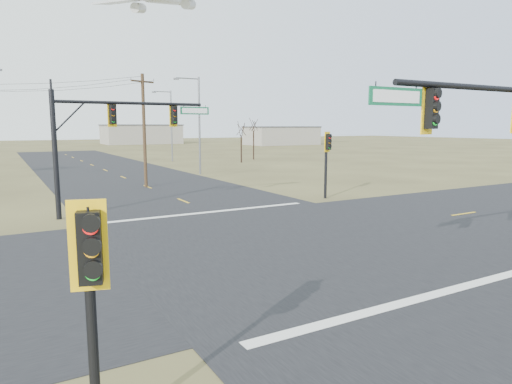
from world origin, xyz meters
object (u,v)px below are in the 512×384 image
mast_arm_far (114,126)px  bare_tree_d (254,124)px  utility_pole_near (144,129)px  streetlight_a (197,120)px  streetlight_b (170,122)px  bare_tree_c (241,128)px  pedestal_signal_ne (327,150)px  pedestal_signal_sw (90,267)px

mast_arm_far → bare_tree_d: bearing=30.6°
utility_pole_near → streetlight_a: bearing=43.6°
mast_arm_far → utility_pole_near: (4.56, 10.08, -0.23)m
utility_pole_near → streetlight_b: 27.45m
mast_arm_far → utility_pole_near: 11.07m
streetlight_b → bare_tree_c: streetlight_b is taller
pedestal_signal_ne → bare_tree_c: size_ratio=0.78×
bare_tree_c → pedestal_signal_ne: bearing=-107.4°
mast_arm_far → pedestal_signal_ne: 13.73m
utility_pole_near → bare_tree_d: bearing=44.9°
streetlight_b → bare_tree_c: 10.17m
pedestal_signal_ne → utility_pole_near: size_ratio=0.51×
pedestal_signal_sw → bare_tree_d: bearing=74.7°
streetlight_a → streetlight_b: streetlight_a is taller
utility_pole_near → streetlight_b: (10.89, 25.18, 0.79)m
streetlight_a → bare_tree_c: size_ratio=1.67×
streetlight_b → bare_tree_c: bearing=-36.4°
pedestal_signal_sw → streetlight_a: 39.96m
mast_arm_far → utility_pole_near: utility_pole_near is taller
mast_arm_far → bare_tree_c: mast_arm_far is taller
bare_tree_c → utility_pole_near: bearing=-135.0°
utility_pole_near → bare_tree_d: utility_pole_near is taller
streetlight_b → pedestal_signal_ne: bearing=-86.9°
streetlight_a → utility_pole_near: bearing=-119.0°
pedestal_signal_ne → pedestal_signal_sw: size_ratio=1.17×
pedestal_signal_ne → streetlight_b: 36.95m
mast_arm_far → streetlight_a: (12.02, 17.19, 0.56)m
pedestal_signal_sw → utility_pole_near: 30.59m
pedestal_signal_sw → utility_pole_near: (9.25, 29.10, 1.78)m
pedestal_signal_sw → streetlight_b: 57.96m
pedestal_signal_ne → bare_tree_c: 31.46m
pedestal_signal_sw → streetlight_a: (16.71, 36.21, 2.57)m
pedestal_signal_ne → mast_arm_far: bearing=159.2°
streetlight_a → pedestal_signal_ne: bearing=-67.9°
mast_arm_far → pedestal_signal_ne: size_ratio=1.95×
mast_arm_far → streetlight_b: size_ratio=0.91×
pedestal_signal_ne → bare_tree_d: bearing=54.0°
streetlight_b → pedestal_signal_sw: bearing=-104.3°
pedestal_signal_sw → bare_tree_c: size_ratio=0.67×
streetlight_a → streetlight_b: bearing=96.7°
streetlight_a → pedestal_signal_sw: bearing=-97.4°
pedestal_signal_sw → bare_tree_c: bearing=76.2°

